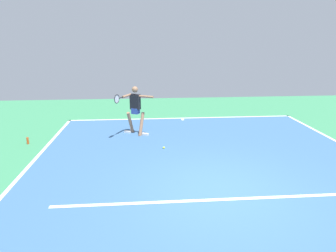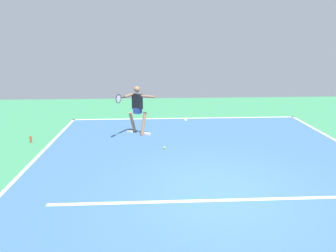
% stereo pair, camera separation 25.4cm
% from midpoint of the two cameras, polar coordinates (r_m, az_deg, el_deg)
% --- Properties ---
extents(ground_plane, '(21.97, 21.97, 0.00)m').
position_cam_midpoint_polar(ground_plane, '(6.81, 8.68, -12.28)').
color(ground_plane, '#388456').
extents(court_surface, '(9.49, 12.92, 0.00)m').
position_cam_midpoint_polar(court_surface, '(6.81, 8.68, -12.27)').
color(court_surface, '#38608E').
rests_on(court_surface, ground_plane).
extents(court_line_baseline_near, '(9.49, 0.10, 0.01)m').
position_cam_midpoint_polar(court_line_baseline_near, '(12.72, 2.13, 1.52)').
color(court_line_baseline_near, white).
rests_on(court_line_baseline_near, ground_plane).
extents(court_line_service, '(7.11, 0.10, 0.01)m').
position_cam_midpoint_polar(court_line_service, '(6.52, 9.38, -13.68)').
color(court_line_service, white).
rests_on(court_line_service, ground_plane).
extents(court_line_centre_mark, '(0.10, 0.30, 0.01)m').
position_cam_midpoint_polar(court_line_centre_mark, '(12.53, 2.24, 1.29)').
color(court_line_centre_mark, white).
rests_on(court_line_centre_mark, ground_plane).
extents(tennis_player, '(1.27, 1.13, 1.71)m').
position_cam_midpoint_polar(tennis_player, '(10.39, -7.02, 3.54)').
color(tennis_player, '#9E7051').
rests_on(tennis_player, ground_plane).
extents(tennis_ball_far_corner, '(0.07, 0.07, 0.07)m').
position_cam_midpoint_polar(tennis_ball_far_corner, '(9.18, -1.60, -4.17)').
color(tennis_ball_far_corner, '#CCE033').
rests_on(tennis_ball_far_corner, ground_plane).
extents(water_bottle, '(0.07, 0.07, 0.22)m').
position_cam_midpoint_polar(water_bottle, '(10.62, -25.87, -2.55)').
color(water_bottle, '#D84C1E').
rests_on(water_bottle, ground_plane).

